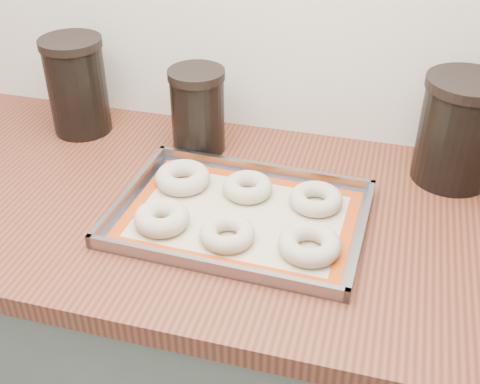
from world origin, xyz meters
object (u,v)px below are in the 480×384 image
(bagel_back_mid, at_px, (248,187))
(canister_right, at_px, (459,130))
(bagel_back_left, at_px, (183,178))
(canister_left, at_px, (77,86))
(bagel_front_mid, at_px, (227,234))
(baking_tray, at_px, (240,215))
(bagel_front_left, at_px, (162,218))
(canister_mid, at_px, (198,110))
(bagel_front_right, at_px, (310,244))
(bagel_back_right, at_px, (316,199))

(bagel_back_mid, relative_size, canister_right, 0.44)
(bagel_back_mid, distance_m, canister_right, 0.43)
(bagel_back_left, height_order, canister_left, canister_left)
(bagel_front_mid, bearing_deg, bagel_back_left, 132.78)
(bagel_front_mid, height_order, canister_right, canister_right)
(baking_tray, relative_size, bagel_back_mid, 4.86)
(bagel_front_left, relative_size, canister_mid, 0.54)
(bagel_back_mid, bearing_deg, bagel_front_mid, -89.03)
(baking_tray, distance_m, canister_left, 0.52)
(bagel_front_right, distance_m, canister_left, 0.67)
(canister_left, bearing_deg, bagel_front_mid, -35.46)
(bagel_front_mid, height_order, canister_mid, canister_mid)
(baking_tray, xyz_separation_m, canister_right, (0.38, 0.25, 0.10))
(canister_right, bearing_deg, bagel_back_left, -160.93)
(bagel_back_left, distance_m, bagel_back_mid, 0.13)
(baking_tray, height_order, bagel_front_right, bagel_front_right)
(bagel_back_right, distance_m, canister_right, 0.32)
(baking_tray, distance_m, bagel_front_right, 0.16)
(bagel_back_left, bearing_deg, canister_mid, 96.57)
(canister_right, bearing_deg, bagel_front_right, -126.51)
(canister_right, bearing_deg, bagel_front_mid, -139.45)
(bagel_back_left, xyz_separation_m, bagel_back_right, (0.27, -0.00, -0.00))
(bagel_front_left, distance_m, bagel_back_mid, 0.19)
(canister_left, relative_size, canister_right, 1.01)
(baking_tray, bearing_deg, bagel_back_mid, 93.97)
(bagel_back_mid, height_order, bagel_back_right, bagel_back_mid)
(bagel_front_left, height_order, canister_mid, canister_mid)
(bagel_front_left, xyz_separation_m, bagel_front_mid, (0.13, -0.01, -0.00))
(baking_tray, height_order, bagel_back_right, bagel_back_right)
(bagel_front_right, xyz_separation_m, canister_left, (-0.59, 0.31, 0.09))
(bagel_front_left, bearing_deg, canister_right, 31.96)
(bagel_front_left, height_order, canister_left, canister_left)
(bagel_back_left, height_order, bagel_back_mid, bagel_back_left)
(bagel_front_right, xyz_separation_m, canister_mid, (-0.30, 0.30, 0.07))
(baking_tray, height_order, bagel_back_mid, bagel_back_mid)
(bagel_front_left, distance_m, canister_mid, 0.30)
(bagel_back_right, bearing_deg, bagel_front_mid, -132.23)
(canister_left, xyz_separation_m, canister_mid, (0.29, -0.01, -0.02))
(bagel_front_right, distance_m, bagel_back_mid, 0.21)
(bagel_front_right, bearing_deg, bagel_front_left, 179.55)
(bagel_front_right, bearing_deg, bagel_back_mid, 135.80)
(canister_right, bearing_deg, baking_tray, -146.44)
(baking_tray, distance_m, canister_mid, 0.29)
(bagel_front_mid, height_order, canister_left, canister_left)
(bagel_back_mid, height_order, canister_right, canister_right)
(bagel_back_left, distance_m, bagel_back_right, 0.27)
(baking_tray, distance_m, canister_right, 0.47)
(bagel_back_mid, bearing_deg, bagel_front_right, -44.20)
(bagel_front_left, relative_size, canister_left, 0.46)
(baking_tray, relative_size, canister_right, 2.15)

